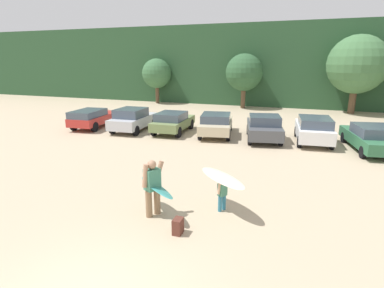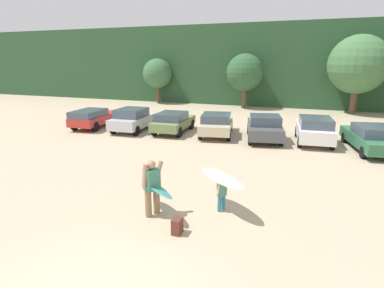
{
  "view_description": "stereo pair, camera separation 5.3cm",
  "coord_description": "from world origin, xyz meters",
  "px_view_note": "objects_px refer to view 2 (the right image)",
  "views": [
    {
      "loc": [
        3.62,
        -3.9,
        4.66
      ],
      "look_at": [
        -0.74,
        8.24,
        1.16
      ],
      "focal_mm": 28.9,
      "sensor_mm": 36.0,
      "label": 1
    },
    {
      "loc": [
        3.67,
        -3.88,
        4.66
      ],
      "look_at": [
        -0.74,
        8.24,
        1.16
      ],
      "focal_mm": 28.9,
      "sensor_mm": 36.0,
      "label": 2
    }
  ],
  "objects_px": {
    "parked_car_red": "(94,117)",
    "parked_car_olive_green": "(173,122)",
    "person_adult": "(152,185)",
    "surfboard_cream": "(222,178)",
    "backpack_dropped": "(177,226)",
    "parked_car_champagne": "(217,123)",
    "surfboard_teal": "(156,187)",
    "person_child": "(222,193)",
    "parked_car_forest_green": "(372,138)",
    "parked_car_white": "(314,129)",
    "parked_car_dark_gray": "(264,127)",
    "parked_car_silver": "(133,119)"
  },
  "relations": [
    {
      "from": "parked_car_forest_green",
      "to": "parked_car_champagne",
      "type": "bearing_deg",
      "value": 75.21
    },
    {
      "from": "parked_car_champagne",
      "to": "parked_car_forest_green",
      "type": "relative_size",
      "value": 0.93
    },
    {
      "from": "surfboard_teal",
      "to": "parked_car_forest_green",
      "type": "bearing_deg",
      "value": -86.84
    },
    {
      "from": "parked_car_champagne",
      "to": "parked_car_dark_gray",
      "type": "distance_m",
      "value": 3.04
    },
    {
      "from": "parked_car_silver",
      "to": "person_adult",
      "type": "distance_m",
      "value": 12.27
    },
    {
      "from": "parked_car_forest_green",
      "to": "surfboard_teal",
      "type": "height_order",
      "value": "parked_car_forest_green"
    },
    {
      "from": "parked_car_red",
      "to": "parked_car_silver",
      "type": "height_order",
      "value": "parked_car_silver"
    },
    {
      "from": "backpack_dropped",
      "to": "surfboard_teal",
      "type": "bearing_deg",
      "value": 141.93
    },
    {
      "from": "parked_car_white",
      "to": "surfboard_cream",
      "type": "xyz_separation_m",
      "value": [
        -2.9,
        -10.01,
        0.31
      ]
    },
    {
      "from": "parked_car_white",
      "to": "person_adult",
      "type": "height_order",
      "value": "person_adult"
    },
    {
      "from": "parked_car_silver",
      "to": "parked_car_champagne",
      "type": "xyz_separation_m",
      "value": [
        5.68,
        0.68,
        -0.04
      ]
    },
    {
      "from": "parked_car_red",
      "to": "parked_car_dark_gray",
      "type": "xyz_separation_m",
      "value": [
        11.9,
        0.54,
        0.03
      ]
    },
    {
      "from": "parked_car_champagne",
      "to": "person_adult",
      "type": "height_order",
      "value": "person_adult"
    },
    {
      "from": "parked_car_white",
      "to": "surfboard_cream",
      "type": "relative_size",
      "value": 2.05
    },
    {
      "from": "surfboard_cream",
      "to": "person_child",
      "type": "bearing_deg",
      "value": -69.84
    },
    {
      "from": "backpack_dropped",
      "to": "person_child",
      "type": "bearing_deg",
      "value": 65.33
    },
    {
      "from": "parked_car_olive_green",
      "to": "parked_car_champagne",
      "type": "relative_size",
      "value": 0.89
    },
    {
      "from": "surfboard_cream",
      "to": "person_adult",
      "type": "bearing_deg",
      "value": 68.01
    },
    {
      "from": "parked_car_red",
      "to": "surfboard_cream",
      "type": "relative_size",
      "value": 2.19
    },
    {
      "from": "parked_car_red",
      "to": "parked_car_olive_green",
      "type": "bearing_deg",
      "value": -90.44
    },
    {
      "from": "surfboard_cream",
      "to": "backpack_dropped",
      "type": "bearing_deg",
      "value": 106.08
    },
    {
      "from": "parked_car_olive_green",
      "to": "surfboard_cream",
      "type": "bearing_deg",
      "value": -151.73
    },
    {
      "from": "parked_car_red",
      "to": "backpack_dropped",
      "type": "height_order",
      "value": "parked_car_red"
    },
    {
      "from": "parked_car_champagne",
      "to": "parked_car_forest_green",
      "type": "distance_m",
      "value": 8.71
    },
    {
      "from": "surfboard_cream",
      "to": "backpack_dropped",
      "type": "height_order",
      "value": "surfboard_cream"
    },
    {
      "from": "parked_car_red",
      "to": "person_child",
      "type": "distance_m",
      "value": 14.99
    },
    {
      "from": "parked_car_olive_green",
      "to": "person_child",
      "type": "relative_size",
      "value": 3.74
    },
    {
      "from": "parked_car_olive_green",
      "to": "person_adult",
      "type": "xyz_separation_m",
      "value": [
        3.93,
        -10.7,
        0.27
      ]
    },
    {
      "from": "person_adult",
      "to": "surfboard_cream",
      "type": "bearing_deg",
      "value": -124.11
    },
    {
      "from": "parked_car_olive_green",
      "to": "parked_car_champagne",
      "type": "bearing_deg",
      "value": -87.66
    },
    {
      "from": "parked_car_dark_gray",
      "to": "parked_car_forest_green",
      "type": "height_order",
      "value": "parked_car_dark_gray"
    },
    {
      "from": "person_adult",
      "to": "person_child",
      "type": "bearing_deg",
      "value": -123.51
    },
    {
      "from": "parked_car_white",
      "to": "parked_car_forest_green",
      "type": "distance_m",
      "value": 2.93
    },
    {
      "from": "person_adult",
      "to": "parked_car_forest_green",
      "type": "bearing_deg",
      "value": -97.95
    },
    {
      "from": "parked_car_dark_gray",
      "to": "surfboard_cream",
      "type": "height_order",
      "value": "parked_car_dark_gray"
    },
    {
      "from": "person_child",
      "to": "backpack_dropped",
      "type": "bearing_deg",
      "value": 94.03
    },
    {
      "from": "parked_car_silver",
      "to": "backpack_dropped",
      "type": "relative_size",
      "value": 9.03
    },
    {
      "from": "parked_car_champagne",
      "to": "parked_car_dark_gray",
      "type": "bearing_deg",
      "value": -104.25
    },
    {
      "from": "parked_car_forest_green",
      "to": "parked_car_dark_gray",
      "type": "bearing_deg",
      "value": 74.82
    },
    {
      "from": "surfboard_cream",
      "to": "backpack_dropped",
      "type": "xyz_separation_m",
      "value": [
        -0.79,
        -1.72,
        -0.91
      ]
    },
    {
      "from": "parked_car_dark_gray",
      "to": "parked_car_champagne",
      "type": "bearing_deg",
      "value": 75.01
    },
    {
      "from": "person_child",
      "to": "surfboard_teal",
      "type": "relative_size",
      "value": 0.58
    },
    {
      "from": "parked_car_white",
      "to": "surfboard_teal",
      "type": "height_order",
      "value": "parked_car_white"
    },
    {
      "from": "parked_car_dark_gray",
      "to": "backpack_dropped",
      "type": "relative_size",
      "value": 9.72
    },
    {
      "from": "parked_car_champagne",
      "to": "parked_car_red",
      "type": "bearing_deg",
      "value": 84.11
    },
    {
      "from": "parked_car_champagne",
      "to": "surfboard_cream",
      "type": "distance_m",
      "value": 10.41
    },
    {
      "from": "parked_car_white",
      "to": "parked_car_forest_green",
      "type": "bearing_deg",
      "value": -108.81
    },
    {
      "from": "parked_car_olive_green",
      "to": "person_child",
      "type": "distance_m",
      "value": 11.32
    },
    {
      "from": "person_adult",
      "to": "surfboard_teal",
      "type": "height_order",
      "value": "person_adult"
    },
    {
      "from": "person_adult",
      "to": "parked_car_red",
      "type": "bearing_deg",
      "value": -17.28
    }
  ]
}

